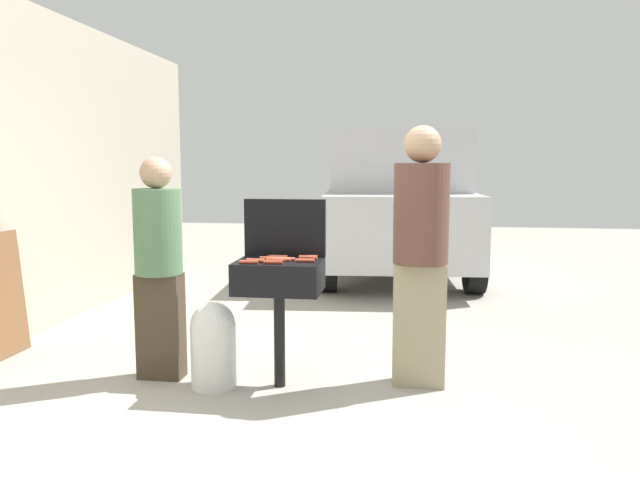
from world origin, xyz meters
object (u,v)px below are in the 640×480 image
hot_dog_10 (281,260)px  parked_minivan (395,203)px  hot_dog_0 (286,259)px  person_left (159,260)px  hot_dog_11 (269,258)px  hot_dog_8 (249,262)px  hot_dog_5 (276,258)px  hot_dog_4 (305,260)px  hot_dog_2 (275,260)px  propane_tank (213,343)px  hot_dog_9 (256,260)px  hot_dog_7 (273,262)px  hot_dog_1 (308,257)px  person_right (421,247)px  hot_dog_6 (308,258)px  bbq_grill (279,281)px  hot_dog_3 (279,257)px

hot_dog_10 → parked_minivan: parked_minivan is taller
hot_dog_0 → person_left: (-0.96, 0.05, -0.04)m
hot_dog_11 → parked_minivan: size_ratio=0.03×
hot_dog_11 → parked_minivan: (0.77, 4.85, 0.10)m
hot_dog_0 → hot_dog_8: bearing=-143.0°
hot_dog_5 → hot_dog_8: 0.26m
hot_dog_4 → hot_dog_2: bearing=-175.4°
propane_tank → hot_dog_9: bearing=0.1°
hot_dog_4 → hot_dog_8: 0.39m
hot_dog_7 → hot_dog_10: 0.12m
hot_dog_2 → parked_minivan: 4.97m
hot_dog_1 → hot_dog_5: (-0.22, -0.07, 0.00)m
hot_dog_8 → hot_dog_10: bearing=34.3°
propane_tank → hot_dog_4: bearing=4.2°
hot_dog_5 → person_right: (1.02, 0.12, 0.08)m
hot_dog_4 → person_right: (0.79, 0.22, 0.08)m
parked_minivan → hot_dog_6: bearing=79.5°
bbq_grill → hot_dog_2: (-0.01, -0.05, 0.16)m
hot_dog_10 → parked_minivan: size_ratio=0.03×
hot_dog_9 → parked_minivan: bearing=80.4°
hot_dog_5 → person_right: person_right is taller
hot_dog_9 → hot_dog_1: bearing=33.3°
hot_dog_7 → hot_dog_5: bearing=97.1°
hot_dog_1 → hot_dog_6: 0.04m
hot_dog_2 → hot_dog_9: size_ratio=1.00×
hot_dog_7 → parked_minivan: parked_minivan is taller
hot_dog_6 → hot_dog_8: size_ratio=1.00×
bbq_grill → hot_dog_11: (-0.07, 0.01, 0.16)m
hot_dog_0 → hot_dog_3: bearing=128.7°
hot_dog_7 → parked_minivan: (0.70, 5.01, 0.10)m
hot_dog_6 → hot_dog_11: size_ratio=1.00×
hot_dog_2 → propane_tank: bearing=-176.0°
bbq_grill → hot_dog_4: hot_dog_4 is taller
hot_dog_0 → hot_dog_7: 0.16m
hot_dog_4 → person_right: person_right is taller
person_right → hot_dog_10: bearing=-2.1°
bbq_grill → hot_dog_8: (-0.18, -0.16, 0.16)m
hot_dog_2 → propane_tank: 0.75m
hot_dog_7 → hot_dog_8: 0.17m
hot_dog_9 → hot_dog_11: 0.12m
hot_dog_3 → person_right: 1.01m
hot_dog_9 → bbq_grill: bearing=30.3°
hot_dog_0 → person_left: size_ratio=0.08×
hot_dog_6 → person_right: (0.79, 0.09, 0.08)m
hot_dog_1 → bbq_grill: bearing=-144.5°
parked_minivan → person_left: bearing=67.1°
person_right → hot_dog_1: bearing=-10.9°
hot_dog_3 → hot_dog_5: 0.04m
hot_dog_11 → hot_dog_8: bearing=-119.7°
hot_dog_2 → person_left: bearing=173.2°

